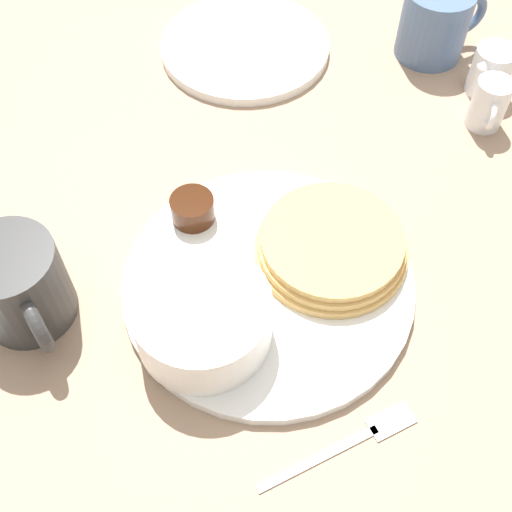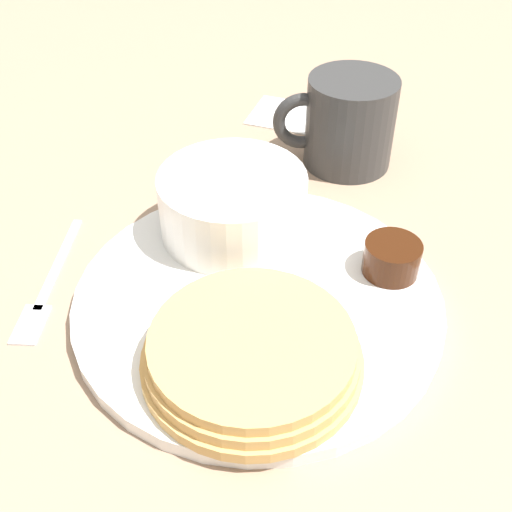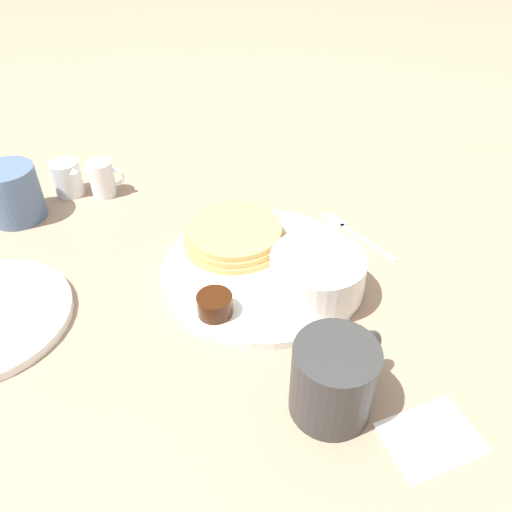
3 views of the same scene
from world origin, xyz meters
The scene contains 12 objects.
ground_plane centered at (0.00, 0.00, 0.00)m, with size 4.00×4.00×0.00m, color #9E7F66.
plate centered at (0.00, 0.00, 0.01)m, with size 0.28×0.28×0.01m.
pancake_stack centered at (-0.04, 0.06, 0.03)m, with size 0.15×0.15×0.03m.
bowl centered at (0.06, -0.05, 0.04)m, with size 0.12×0.12×0.05m.
syrup_cup centered at (-0.07, -0.08, 0.03)m, with size 0.04×0.04×0.03m.
butter_ramekin centered at (0.07, -0.08, 0.03)m, with size 0.04×0.04×0.04m.
coffee_mug centered at (0.05, -0.22, 0.04)m, with size 0.11×0.09×0.09m.
creamer_pitcher_near centered at (-0.25, 0.22, 0.03)m, with size 0.06×0.04×0.06m.
creamer_pitcher_far centered at (-0.31, 0.23, 0.03)m, with size 0.06×0.05×0.06m.
fork centered at (0.14, 0.09, 0.00)m, with size 0.09×0.13×0.00m.
second_mug centered at (-0.37, 0.17, 0.04)m, with size 0.08×0.11×0.09m.
far_plate centered at (-0.35, -0.06, 0.01)m, with size 0.21×0.21×0.01m.
Camera 1 is at (0.33, 0.02, 0.52)m, focal length 45.00 mm.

